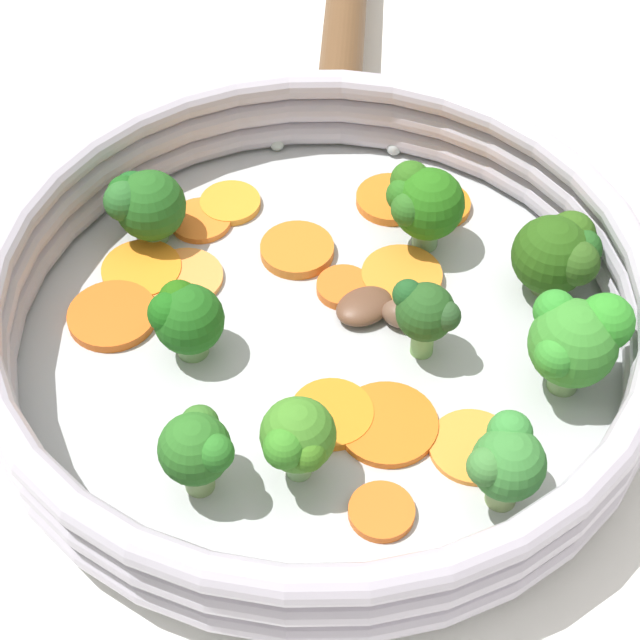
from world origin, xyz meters
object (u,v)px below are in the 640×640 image
object	(u,v)px
carrot_slice_9	(387,424)
mushroom_piece_0	(403,314)
carrot_slice_12	(473,447)
carrot_slice_8	(184,277)
broccoli_floret_3	(297,439)
carrot_slice_4	(297,250)
carrot_slice_13	(230,203)
carrot_slice_0	(438,205)
broccoli_floret_6	(506,461)
carrot_slice_3	(391,199)
carrot_slice_6	(402,277)
skillet	(320,347)
broccoli_floret_0	(560,253)
carrot_slice_2	(334,414)
broccoli_floret_8	(185,322)
carrot_slice_1	(201,220)
carrot_slice_7	(344,287)
broccoli_floret_7	(426,313)
broccoli_floret_4	(143,203)
broccoli_floret_1	(423,202)
broccoli_floret_5	(198,448)
carrot_slice_5	(382,512)
mushroom_piece_1	(364,306)
broccoli_floret_2	(576,339)
carrot_slice_10	(112,316)

from	to	relation	value
carrot_slice_9	mushroom_piece_0	bearing A→B (deg)	164.43
carrot_slice_9	carrot_slice_12	world-z (taller)	carrot_slice_9
carrot_slice_8	broccoli_floret_3	size ratio (longest dim) A/B	0.91
carrot_slice_4	carrot_slice_13	world-z (taller)	carrot_slice_4
carrot_slice_0	broccoli_floret_6	world-z (taller)	broccoli_floret_6
broccoli_floret_6	carrot_slice_12	bearing A→B (deg)	-167.86
carrot_slice_3	carrot_slice_6	xyz separation A→B (m)	(0.06, -0.00, 0.00)
skillet	broccoli_floret_0	world-z (taller)	broccoli_floret_0
carrot_slice_6	carrot_slice_8	xyz separation A→B (m)	(-0.01, -0.11, -0.00)
carrot_slice_0	carrot_slice_3	distance (m)	0.03
carrot_slice_2	broccoli_floret_8	world-z (taller)	broccoli_floret_8
carrot_slice_1	carrot_slice_7	size ratio (longest dim) A/B	1.19
broccoli_floret_7	broccoli_floret_4	bearing A→B (deg)	-125.96
carrot_slice_4	broccoli_floret_0	distance (m)	0.14
carrot_slice_8	broccoli_floret_6	xyz separation A→B (m)	(0.15, 0.13, 0.03)
carrot_slice_12	mushroom_piece_0	bearing A→B (deg)	-166.18
carrot_slice_12	carrot_slice_4	bearing A→B (deg)	-153.44
skillet	carrot_slice_13	distance (m)	0.11
carrot_slice_13	broccoli_floret_4	size ratio (longest dim) A/B	0.79
broccoli_floret_1	broccoli_floret_3	world-z (taller)	broccoli_floret_1
broccoli_floret_0	carrot_slice_1	bearing A→B (deg)	-111.49
carrot_slice_6	broccoli_floret_5	bearing A→B (deg)	-43.79
carrot_slice_7	broccoli_floret_6	world-z (taller)	broccoli_floret_6
broccoli_floret_7	broccoli_floret_1	bearing A→B (deg)	170.85
carrot_slice_13	broccoli_floret_7	bearing A→B (deg)	36.91
broccoli_floret_5	broccoli_floret_6	world-z (taller)	same
carrot_slice_2	carrot_slice_5	xyz separation A→B (m)	(0.05, 0.01, -0.00)
broccoli_floret_7	mushroom_piece_1	world-z (taller)	broccoli_floret_7
carrot_slice_8	broccoli_floret_0	size ratio (longest dim) A/B	0.91
carrot_slice_0	broccoli_floret_3	world-z (taller)	broccoli_floret_3
carrot_slice_0	broccoli_floret_2	bearing A→B (deg)	15.93
broccoli_floret_0	carrot_slice_7	bearing A→B (deg)	-95.74
carrot_slice_13	carrot_slice_3	bearing A→B (deg)	84.90
carrot_slice_6	mushroom_piece_1	bearing A→B (deg)	-48.22
carrot_slice_7	carrot_slice_13	size ratio (longest dim) A/B	0.84
carrot_slice_7	broccoli_floret_0	distance (m)	0.11
carrot_slice_12	broccoli_floret_4	xyz separation A→B (m)	(-0.16, -0.15, 0.02)
broccoli_floret_2	broccoli_floret_4	distance (m)	0.23
carrot_slice_2	mushroom_piece_1	bearing A→B (deg)	159.46
carrot_slice_8	broccoli_floret_2	size ratio (longest dim) A/B	0.76
carrot_slice_5	broccoli_floret_8	size ratio (longest dim) A/B	0.72
broccoli_floret_6	mushroom_piece_0	world-z (taller)	broccoli_floret_6
carrot_slice_8	broccoli_floret_1	bearing A→B (deg)	95.66
carrot_slice_8	mushroom_piece_0	distance (m)	0.12
carrot_slice_7	broccoli_floret_7	size ratio (longest dim) A/B	0.66
carrot_slice_3	broccoli_floret_0	xyz separation A→B (m)	(0.07, 0.07, 0.02)
skillet	carrot_slice_13	size ratio (longest dim) A/B	9.21
carrot_slice_9	carrot_slice_10	xyz separation A→B (m)	(-0.08, -0.13, 0.00)
mushroom_piece_0	mushroom_piece_1	bearing A→B (deg)	-115.38
broccoli_floret_0	broccoli_floret_4	world-z (taller)	broccoli_floret_0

